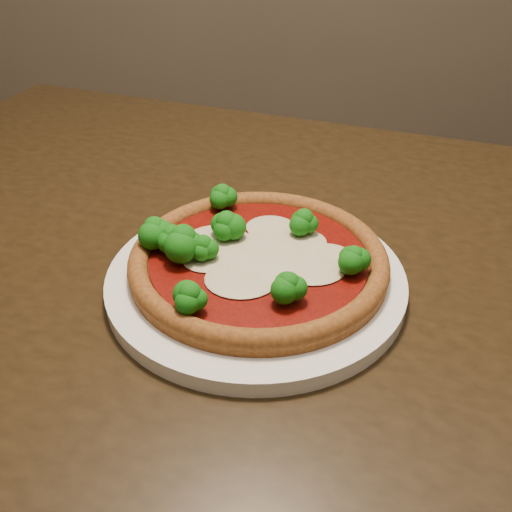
{
  "coord_description": "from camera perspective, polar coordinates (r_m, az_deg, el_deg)",
  "views": [
    {
      "loc": [
        -0.21,
        -0.61,
        1.14
      ],
      "look_at": [
        -0.22,
        -0.1,
        0.79
      ],
      "focal_mm": 40.0,
      "sensor_mm": 36.0,
      "label": 1
    }
  ],
  "objects": [
    {
      "name": "plate",
      "position": [
        0.64,
        -0.0,
        -2.29
      ],
      "size": [
        0.33,
        0.33,
        0.02
      ],
      "primitive_type": "cylinder",
      "color": "silver",
      "rests_on": "dining_table"
    },
    {
      "name": "pizza",
      "position": [
        0.63,
        -0.34,
        -0.02
      ],
      "size": [
        0.29,
        0.29,
        0.06
      ],
      "rotation": [
        0.0,
        0.0,
        0.09
      ],
      "color": "brown",
      "rests_on": "plate"
    },
    {
      "name": "dining_table",
      "position": [
        0.76,
        -0.46,
        -4.8
      ],
      "size": [
        1.54,
        1.27,
        0.75
      ],
      "rotation": [
        0.0,
        0.0,
        -0.33
      ],
      "color": "black",
      "rests_on": "floor"
    }
  ]
}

